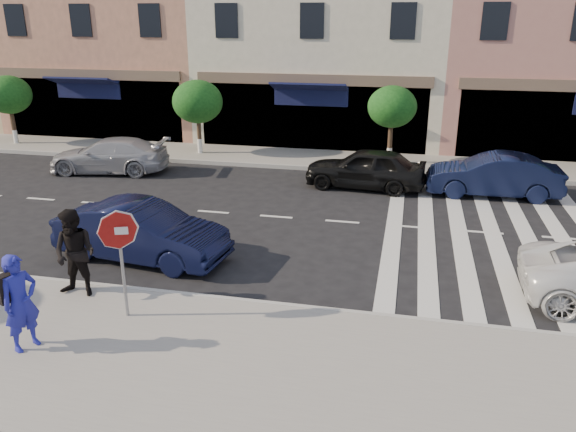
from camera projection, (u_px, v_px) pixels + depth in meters
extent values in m
plane|color=black|center=(236.00, 273.00, 13.21)|extent=(120.00, 120.00, 0.00)
cube|color=gray|center=(172.00, 360.00, 9.74)|extent=(60.00, 4.50, 0.15)
cube|color=gray|center=(316.00, 159.00, 23.29)|extent=(60.00, 3.00, 0.15)
cube|color=#EDE1C3|center=(328.00, 20.00, 27.07)|extent=(11.00, 9.00, 11.00)
cylinder|color=#473323|center=(14.00, 125.00, 25.64)|extent=(0.18, 0.18, 1.65)
cylinder|color=silver|center=(16.00, 136.00, 25.82)|extent=(0.20, 0.20, 0.60)
ellipsoid|color=#134213|center=(9.00, 95.00, 25.18)|extent=(2.00, 2.00, 1.70)
cylinder|color=#473323|center=(199.00, 134.00, 23.83)|extent=(0.18, 0.18, 1.60)
cylinder|color=silver|center=(200.00, 146.00, 23.99)|extent=(0.20, 0.20, 0.60)
ellipsoid|color=#134213|center=(198.00, 102.00, 23.36)|extent=(2.10, 2.10, 1.79)
cylinder|color=#473323|center=(390.00, 142.00, 22.19)|extent=(0.18, 0.18, 1.71)
cylinder|color=silver|center=(389.00, 155.00, 22.37)|extent=(0.20, 0.20, 0.60)
ellipsoid|color=#134213|center=(392.00, 107.00, 21.72)|extent=(1.90, 1.90, 1.62)
cylinder|color=gray|center=(123.00, 269.00, 10.72)|extent=(0.08, 0.08, 1.99)
cylinder|color=white|center=(118.00, 230.00, 10.43)|extent=(0.74, 0.26, 0.78)
cylinder|color=#9E1411|center=(118.00, 230.00, 10.42)|extent=(0.69, 0.26, 0.72)
cube|color=white|center=(117.00, 231.00, 10.39)|extent=(0.39, 0.15, 0.14)
imported|color=#22249C|center=(21.00, 302.00, 9.71)|extent=(0.65, 0.76, 1.77)
imported|color=black|center=(75.00, 253.00, 11.57)|extent=(0.94, 0.74, 1.88)
imported|color=black|center=(142.00, 232.00, 13.75)|extent=(4.47, 2.03, 1.42)
imported|color=#A6A6AC|center=(109.00, 155.00, 21.48)|extent=(4.71, 2.43, 1.31)
imported|color=black|center=(365.00, 168.00, 19.48)|extent=(4.29, 2.02, 1.42)
imported|color=black|center=(493.00, 175.00, 18.62)|extent=(4.33, 1.56, 1.42)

